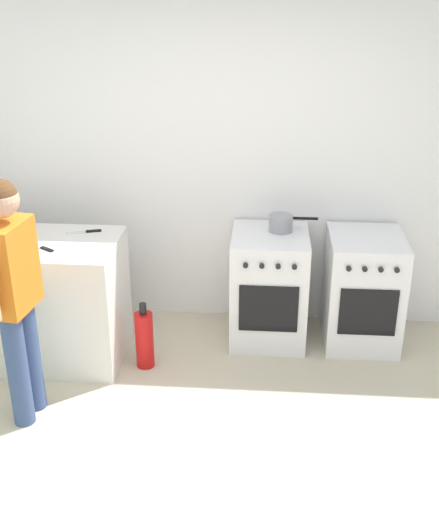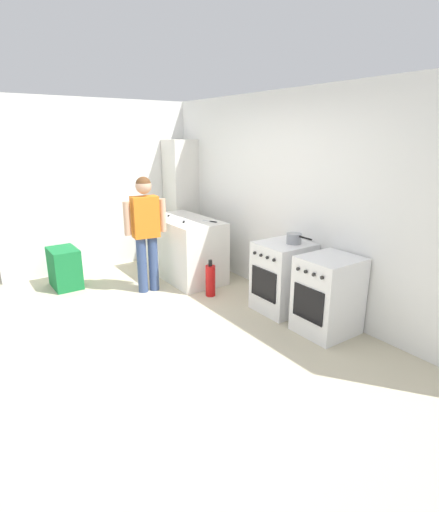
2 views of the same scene
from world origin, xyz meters
TOP-DOWN VIEW (x-y plane):
  - ground_plane at (0.00, 0.00)m, footprint 8.00×8.00m
  - back_wall at (0.00, 1.95)m, footprint 6.00×0.10m
  - counter_unit at (-1.35, 1.20)m, footprint 1.30×0.70m
  - oven_left at (0.35, 1.58)m, footprint 0.56×0.62m
  - oven_right at (1.05, 1.58)m, footprint 0.54×0.62m
  - pot at (0.43, 1.66)m, footprint 0.36×0.18m
  - knife_carving at (-1.22, 1.12)m, footprint 0.29×0.20m
  - knife_utility at (-0.97, 1.40)m, footprint 0.25×0.10m
  - person at (-1.15, 0.50)m, footprint 0.24×0.57m
  - fire_extinguisher at (-0.52, 1.10)m, footprint 0.13×0.13m

SIDE VIEW (x-z plane):
  - ground_plane at x=0.00m, z-range 0.00..0.00m
  - fire_extinguisher at x=-0.52m, z-range -0.03..0.47m
  - oven_right at x=1.05m, z-range 0.00..0.85m
  - oven_left at x=0.35m, z-range 0.00..0.85m
  - counter_unit at x=-1.35m, z-range 0.00..0.90m
  - knife_carving at x=-1.22m, z-range 0.90..0.91m
  - knife_utility at x=-0.97m, z-range 0.90..0.91m
  - pot at x=0.43m, z-range 0.85..0.97m
  - person at x=-1.15m, z-range 0.14..1.70m
  - back_wall at x=0.00m, z-range 0.00..2.60m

